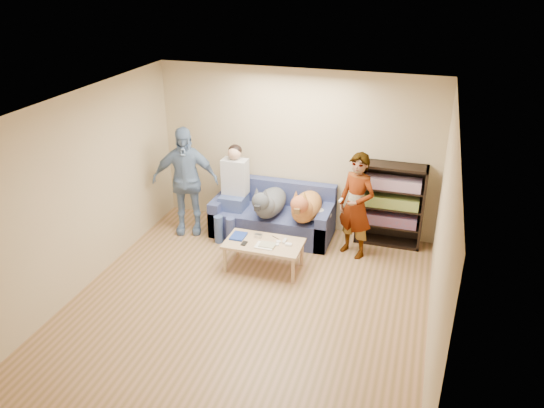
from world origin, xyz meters
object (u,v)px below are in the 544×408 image
(dog_tan, at_px, (305,207))
(person_standing_right, at_px, (356,206))
(notebook_blue, at_px, (238,236))
(person_seated, at_px, (233,188))
(dog_gray, at_px, (269,203))
(person_standing_left, at_px, (185,181))
(bookshelf, at_px, (391,203))
(camera_silver, at_px, (258,236))
(sofa, at_px, (274,217))
(coffee_table, at_px, (264,245))

(dog_tan, bearing_deg, person_standing_right, -4.68)
(notebook_blue, height_order, person_seated, person_seated)
(dog_gray, bearing_deg, notebook_blue, -105.57)
(person_standing_left, height_order, person_seated, person_standing_left)
(person_standing_right, distance_m, bookshelf, 0.70)
(person_standing_right, distance_m, camera_silver, 1.49)
(notebook_blue, height_order, dog_tan, dog_tan)
(person_seated, bearing_deg, bookshelf, 8.44)
(person_standing_right, distance_m, dog_tan, 0.79)
(sofa, distance_m, person_seated, 0.81)
(coffee_table, bearing_deg, sofa, 99.60)
(person_seated, bearing_deg, dog_tan, -4.43)
(sofa, relative_size, dog_tan, 1.62)
(camera_silver, distance_m, person_seated, 1.13)
(sofa, bearing_deg, camera_silver, -86.30)
(person_seated, bearing_deg, person_standing_right, -4.53)
(sofa, xyz_separation_m, coffee_table, (0.18, -1.07, 0.09))
(person_seated, distance_m, dog_gray, 0.65)
(sofa, distance_m, coffee_table, 1.09)
(notebook_blue, bearing_deg, dog_gray, 74.43)
(camera_silver, distance_m, dog_gray, 0.74)
(dog_tan, bearing_deg, camera_silver, -124.69)
(camera_silver, distance_m, sofa, 0.97)
(notebook_blue, bearing_deg, person_seated, 114.65)
(notebook_blue, bearing_deg, bookshelf, 31.94)
(person_standing_right, distance_m, person_seated, 1.98)
(bookshelf, bearing_deg, person_standing_left, -169.84)
(person_standing_right, distance_m, notebook_blue, 1.77)
(notebook_blue, relative_size, dog_gray, 0.21)
(person_standing_right, distance_m, dog_gray, 1.36)
(person_standing_left, xyz_separation_m, bookshelf, (3.16, 0.57, -0.20))
(notebook_blue, relative_size, coffee_table, 0.24)
(dog_gray, bearing_deg, person_standing_left, -176.47)
(camera_silver, relative_size, bookshelf, 0.08)
(person_standing_right, distance_m, coffee_table, 1.47)
(camera_silver, height_order, coffee_table, camera_silver)
(dog_gray, distance_m, dog_tan, 0.57)
(notebook_blue, distance_m, dog_tan, 1.15)
(person_standing_right, bearing_deg, dog_gray, -153.86)
(person_standing_left, height_order, camera_silver, person_standing_left)
(person_seated, height_order, dog_tan, person_seated)
(person_standing_left, height_order, bookshelf, person_standing_left)
(notebook_blue, height_order, dog_gray, dog_gray)
(camera_silver, relative_size, person_seated, 0.07)
(camera_silver, bearing_deg, dog_gray, 95.16)
(notebook_blue, bearing_deg, person_standing_right, 25.35)
(bookshelf, bearing_deg, person_seated, -171.56)
(camera_silver, distance_m, dog_tan, 0.92)
(coffee_table, distance_m, bookshelf, 2.10)
(dog_tan, bearing_deg, notebook_blue, -134.42)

